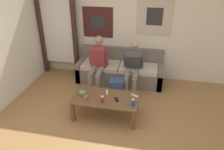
# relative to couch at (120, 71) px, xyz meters

# --- Properties ---
(ground_plane) EXTENTS (18.00, 18.00, 0.00)m
(ground_plane) POSITION_rel_couch_xyz_m (0.01, -2.07, -0.28)
(ground_plane) COLOR #9E7042
(wall_back) EXTENTS (10.00, 0.07, 2.55)m
(wall_back) POSITION_rel_couch_xyz_m (0.01, 0.37, 1.00)
(wall_back) COLOR silver
(wall_back) RESTS_ON ground_plane
(door_frame) EXTENTS (1.00, 0.10, 2.15)m
(door_frame) POSITION_rel_couch_xyz_m (-1.64, 0.15, 0.92)
(door_frame) COLOR #382319
(door_frame) RESTS_ON ground_plane
(couch) EXTENTS (2.11, 0.74, 0.80)m
(couch) POSITION_rel_couch_xyz_m (0.00, 0.00, 0.00)
(couch) COLOR #70665B
(couch) RESTS_ON ground_plane
(coffee_table) EXTENTS (1.27, 0.65, 0.43)m
(coffee_table) POSITION_rel_couch_xyz_m (-0.02, -1.49, 0.09)
(coffee_table) COLOR brown
(coffee_table) RESTS_ON ground_plane
(person_seated_adult) EXTENTS (0.47, 0.84, 1.22)m
(person_seated_adult) POSITION_rel_couch_xyz_m (-0.46, -0.40, 0.38)
(person_seated_adult) COLOR gray
(person_seated_adult) RESTS_ON ground_plane
(person_seated_teen) EXTENTS (0.47, 0.96, 1.11)m
(person_seated_teen) POSITION_rel_couch_xyz_m (0.35, -0.35, 0.33)
(person_seated_teen) COLOR gray
(person_seated_teen) RESTS_ON ground_plane
(backpack) EXTENTS (0.35, 0.33, 0.44)m
(backpack) POSITION_rel_couch_xyz_m (0.06, -0.79, -0.07)
(backpack) COLOR navy
(backpack) RESTS_ON ground_plane
(ceramic_bowl) EXTENTS (0.14, 0.14, 0.07)m
(ceramic_bowl) POSITION_rel_couch_xyz_m (-0.48, -1.50, 0.19)
(ceramic_bowl) COLOR #607F47
(ceramic_bowl) RESTS_ON coffee_table
(pillar_candle) EXTENTS (0.08, 0.08, 0.09)m
(pillar_candle) POSITION_rel_couch_xyz_m (-0.36, -1.64, 0.20)
(pillar_candle) COLOR #B24C42
(pillar_candle) RESTS_ON coffee_table
(drink_can_blue) EXTENTS (0.07, 0.07, 0.12)m
(drink_can_blue) POSITION_rel_couch_xyz_m (0.51, -1.65, 0.22)
(drink_can_blue) COLOR #28479E
(drink_can_blue) RESTS_ON coffee_table
(drink_can_red) EXTENTS (0.07, 0.07, 0.12)m
(drink_can_red) POSITION_rel_couch_xyz_m (-0.05, -1.65, 0.22)
(drink_can_red) COLOR maroon
(drink_can_red) RESTS_ON coffee_table
(game_controller_near_left) EXTENTS (0.14, 0.10, 0.03)m
(game_controller_near_left) POSITION_rel_couch_xyz_m (0.51, -1.34, 0.17)
(game_controller_near_left) COLOR white
(game_controller_near_left) RESTS_ON coffee_table
(game_controller_near_right) EXTENTS (0.08, 0.15, 0.03)m
(game_controller_near_right) POSITION_rel_couch_xyz_m (-0.03, -1.33, 0.17)
(game_controller_near_right) COLOR white
(game_controller_near_right) RESTS_ON coffee_table
(cell_phone) EXTENTS (0.11, 0.15, 0.01)m
(cell_phone) POSITION_rel_couch_xyz_m (0.19, -1.53, 0.16)
(cell_phone) COLOR black
(cell_phone) RESTS_ON coffee_table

